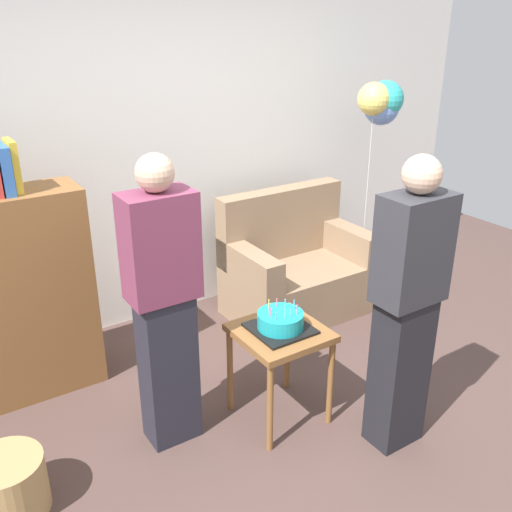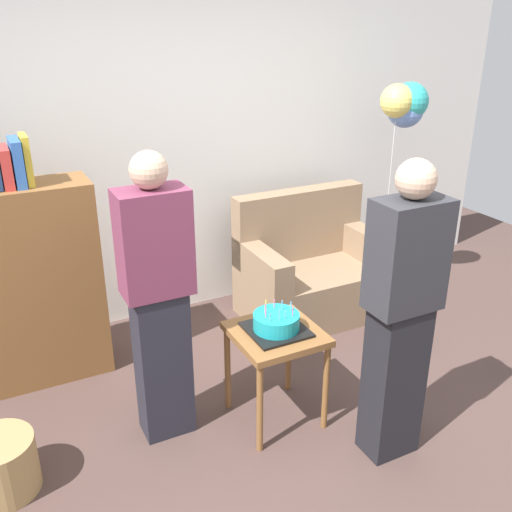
% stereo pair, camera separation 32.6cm
% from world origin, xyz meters
% --- Properties ---
extents(ground_plane, '(8.00, 8.00, 0.00)m').
position_xyz_m(ground_plane, '(0.00, 0.00, 0.00)').
color(ground_plane, '#4C3833').
extents(wall_back, '(6.00, 0.10, 2.70)m').
position_xyz_m(wall_back, '(0.00, 2.05, 1.35)').
color(wall_back, silver).
rests_on(wall_back, ground_plane).
extents(couch, '(1.10, 0.70, 0.96)m').
position_xyz_m(couch, '(0.85, 1.46, 0.34)').
color(couch, '#8C7054').
rests_on(couch, ground_plane).
extents(bookshelf, '(0.80, 0.36, 1.62)m').
position_xyz_m(bookshelf, '(-1.18, 1.50, 0.69)').
color(bookshelf, brown).
rests_on(bookshelf, ground_plane).
extents(side_table, '(0.48, 0.48, 0.59)m').
position_xyz_m(side_table, '(-0.04, 0.42, 0.50)').
color(side_table, brown).
rests_on(side_table, ground_plane).
extents(birthday_cake, '(0.32, 0.32, 0.17)m').
position_xyz_m(birthday_cake, '(-0.04, 0.42, 0.64)').
color(birthday_cake, black).
rests_on(birthday_cake, side_table).
extents(person_blowing_candles, '(0.36, 0.22, 1.63)m').
position_xyz_m(person_blowing_candles, '(-0.64, 0.61, 0.83)').
color(person_blowing_candles, '#23232D').
rests_on(person_blowing_candles, ground_plane).
extents(person_holding_cake, '(0.36, 0.22, 1.63)m').
position_xyz_m(person_holding_cake, '(0.39, -0.09, 0.83)').
color(person_holding_cake, black).
rests_on(person_holding_cake, ground_plane).
extents(wicker_basket, '(0.36, 0.36, 0.30)m').
position_xyz_m(wicker_basket, '(-1.53, 0.54, 0.15)').
color(wicker_basket, '#A88451').
rests_on(wicker_basket, ground_plane).
extents(handbag, '(0.28, 0.14, 0.20)m').
position_xyz_m(handbag, '(1.25, 0.69, 0.10)').
color(handbag, '#473328').
rests_on(handbag, ground_plane).
extents(balloon_bunch, '(0.38, 0.29, 1.76)m').
position_xyz_m(balloon_bunch, '(1.58, 1.40, 1.60)').
color(balloon_bunch, silver).
rests_on(balloon_bunch, ground_plane).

